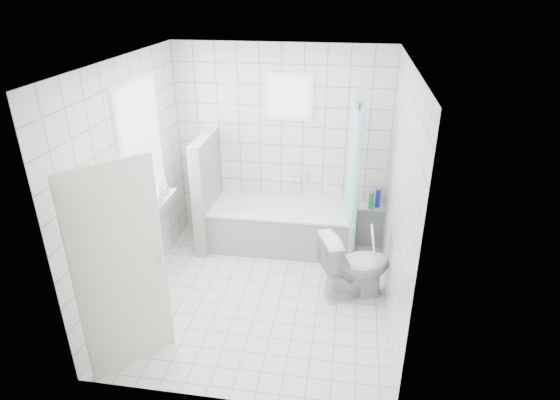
# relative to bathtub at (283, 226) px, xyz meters

# --- Properties ---
(ground) EXTENTS (3.00, 3.00, 0.00)m
(ground) POSITION_rel_bathtub_xyz_m (-0.08, -1.12, -0.29)
(ground) COLOR white
(ground) RESTS_ON ground
(ceiling) EXTENTS (3.00, 3.00, 0.00)m
(ceiling) POSITION_rel_bathtub_xyz_m (-0.08, -1.12, 2.31)
(ceiling) COLOR white
(ceiling) RESTS_ON ground
(wall_back) EXTENTS (2.80, 0.02, 2.60)m
(wall_back) POSITION_rel_bathtub_xyz_m (-0.08, 0.38, 1.01)
(wall_back) COLOR white
(wall_back) RESTS_ON ground
(wall_front) EXTENTS (2.80, 0.02, 2.60)m
(wall_front) POSITION_rel_bathtub_xyz_m (-0.08, -2.62, 1.01)
(wall_front) COLOR white
(wall_front) RESTS_ON ground
(wall_left) EXTENTS (0.02, 3.00, 2.60)m
(wall_left) POSITION_rel_bathtub_xyz_m (-1.48, -1.12, 1.01)
(wall_left) COLOR white
(wall_left) RESTS_ON ground
(wall_right) EXTENTS (0.02, 3.00, 2.60)m
(wall_right) POSITION_rel_bathtub_xyz_m (1.32, -1.12, 1.01)
(wall_right) COLOR white
(wall_right) RESTS_ON ground
(window_left) EXTENTS (0.01, 0.90, 1.40)m
(window_left) POSITION_rel_bathtub_xyz_m (-1.43, -0.82, 1.31)
(window_left) COLOR white
(window_left) RESTS_ON wall_left
(window_back) EXTENTS (0.50, 0.01, 0.50)m
(window_back) POSITION_rel_bathtub_xyz_m (0.02, 0.33, 1.66)
(window_back) COLOR white
(window_back) RESTS_ON wall_back
(window_sill) EXTENTS (0.18, 1.02, 0.08)m
(window_sill) POSITION_rel_bathtub_xyz_m (-1.39, -0.82, 0.57)
(window_sill) COLOR white
(window_sill) RESTS_ON wall_left
(door) EXTENTS (0.55, 0.63, 2.00)m
(door) POSITION_rel_bathtub_xyz_m (-1.06, -2.30, 0.71)
(door) COLOR silver
(door) RESTS_ON ground
(bathtub) EXTENTS (1.87, 0.77, 0.58)m
(bathtub) POSITION_rel_bathtub_xyz_m (0.00, 0.00, 0.00)
(bathtub) COLOR white
(bathtub) RESTS_ON ground
(partition_wall) EXTENTS (0.15, 0.85, 1.50)m
(partition_wall) POSITION_rel_bathtub_xyz_m (-1.00, -0.05, 0.46)
(partition_wall) COLOR white
(partition_wall) RESTS_ON ground
(tiled_ledge) EXTENTS (0.40, 0.24, 0.55)m
(tiled_ledge) POSITION_rel_bathtub_xyz_m (1.18, 0.25, -0.02)
(tiled_ledge) COLOR white
(tiled_ledge) RESTS_ON ground
(toilet) EXTENTS (0.89, 0.70, 0.79)m
(toilet) POSITION_rel_bathtub_xyz_m (0.95, -0.96, 0.11)
(toilet) COLOR white
(toilet) RESTS_ON ground
(curtain_rod) EXTENTS (0.02, 0.80, 0.02)m
(curtain_rod) POSITION_rel_bathtub_xyz_m (0.87, -0.02, 1.71)
(curtain_rod) COLOR silver
(curtain_rod) RESTS_ON wall_back
(shower_curtain) EXTENTS (0.14, 0.48, 1.78)m
(shower_curtain) POSITION_rel_bathtub_xyz_m (0.87, -0.16, 0.81)
(shower_curtain) COLOR #41AAC0
(shower_curtain) RESTS_ON curtain_rod
(tub_faucet) EXTENTS (0.18, 0.06, 0.06)m
(tub_faucet) POSITION_rel_bathtub_xyz_m (0.10, 0.33, 0.56)
(tub_faucet) COLOR silver
(tub_faucet) RESTS_ON wall_back
(sill_bottles) EXTENTS (0.18, 0.60, 0.27)m
(sill_bottles) POSITION_rel_bathtub_xyz_m (-1.38, -0.78, 0.72)
(sill_bottles) COLOR #E773E4
(sill_bottles) RESTS_ON window_sill
(ledge_bottles) EXTENTS (0.15, 0.15, 0.25)m
(ledge_bottles) POSITION_rel_bathtub_xyz_m (1.17, 0.24, 0.37)
(ledge_bottles) COLOR red
(ledge_bottles) RESTS_ON tiled_ledge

